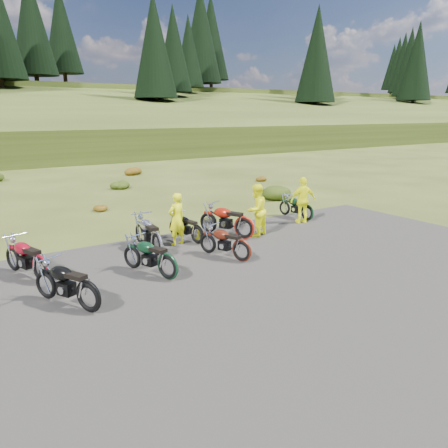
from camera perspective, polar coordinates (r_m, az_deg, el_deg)
ground at (r=12.58m, az=-1.21°, el=-5.80°), size 300.00×300.00×0.00m
gravel_pad at (r=11.05m, az=4.37°, el=-8.76°), size 20.00×12.00×0.04m
conifer_24 at (r=80.69m, az=-23.89°, el=23.03°), size 7.04×7.04×18.00m
conifer_25 at (r=87.85m, az=-20.51°, el=22.84°), size 6.60×6.60×17.00m
conifer_26 at (r=65.64m, az=-9.10°, el=22.04°), size 6.16×6.16×16.00m
conifer_27 at (r=73.68m, az=-6.63°, el=21.80°), size 5.72×5.72×15.00m
conifer_28 at (r=81.82m, az=-4.66°, el=21.57°), size 5.28×5.28×14.00m
conifer_29 at (r=90.53m, az=-3.08°, el=23.58°), size 7.92×7.92×20.00m
conifer_30 at (r=98.77m, az=-1.73°, el=23.21°), size 7.48×7.48×19.00m
conifer_31 at (r=82.11m, az=12.04°, el=20.89°), size 7.04×7.04×18.00m
conifer_32 at (r=90.62m, az=12.07°, el=20.68°), size 6.60×6.60×17.00m
conifer_33 at (r=99.13m, az=12.09°, el=20.50°), size 6.16×6.16×16.00m
conifer_34 at (r=107.64m, az=12.11°, el=20.36°), size 5.72×5.72×15.00m
conifer_35 at (r=116.15m, az=12.12°, el=20.23°), size 5.28×5.28×14.00m
conifer_36 at (r=124.95m, az=12.20°, el=21.27°), size 7.92×7.92×20.00m
conifer_37 at (r=113.13m, az=23.89°, el=18.89°), size 7.48×7.48×19.00m
conifer_38 at (r=121.50m, az=23.08°, el=18.90°), size 7.04×7.04×18.00m
conifer_39 at (r=129.89m, az=22.38°, el=18.90°), size 6.60×6.60×17.00m
conifer_40 at (r=138.29m, az=21.76°, el=18.90°), size 6.16×6.16×16.00m
conifer_41 at (r=146.63m, az=21.19°, el=18.59°), size 5.72×5.72×15.00m
shrub_4 at (r=20.51m, az=-16.01°, el=2.22°), size 0.77×0.77×0.45m
shrub_5 at (r=26.35m, az=-13.52°, el=5.13°), size 1.03×1.03×0.61m
shrub_6 at (r=32.26m, az=-11.94°, el=6.97°), size 1.30×1.30×0.77m
shrub_7 at (r=22.80m, az=7.01°, el=4.44°), size 1.56×1.56×0.92m
shrub_8 at (r=28.71m, az=4.60°, el=6.05°), size 0.77×0.77×0.45m
motorcycle_0 at (r=10.34m, az=-17.10°, el=-11.08°), size 1.57×2.21×1.11m
motorcycle_1 at (r=12.40m, az=-22.61°, el=-7.26°), size 1.37×2.27×1.13m
motorcycle_2 at (r=11.79m, az=-7.30°, el=-7.33°), size 1.35×2.17×1.08m
motorcycle_3 at (r=13.69m, az=-8.67°, el=-4.28°), size 0.84×2.25×1.16m
motorcycle_4 at (r=13.07m, az=2.31°, el=-5.03°), size 1.25×2.03×1.01m
motorcycle_5 at (r=14.83m, az=-3.49°, el=-2.67°), size 0.94×1.93×0.97m
motorcycle_6 at (r=15.38m, az=2.65°, el=-2.05°), size 1.62×2.40×1.20m
motorcycle_7 at (r=18.30m, az=10.75°, el=0.38°), size 0.82×1.93×0.98m
person_middle at (r=14.57m, az=-6.19°, el=0.54°), size 0.72×0.56×1.76m
person_right_a at (r=15.61m, az=4.22°, el=1.73°), size 1.09×0.97×1.87m
person_right_b at (r=17.70m, az=10.27°, el=2.98°), size 1.16×0.70×1.84m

